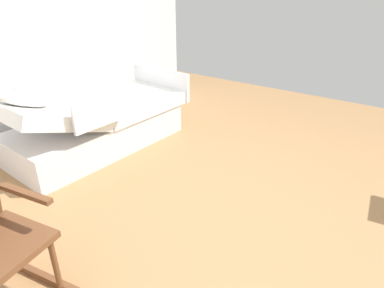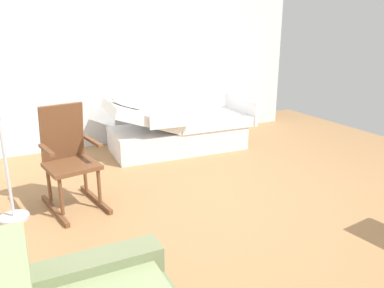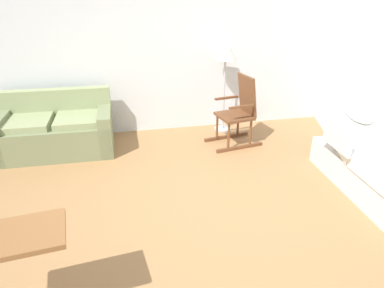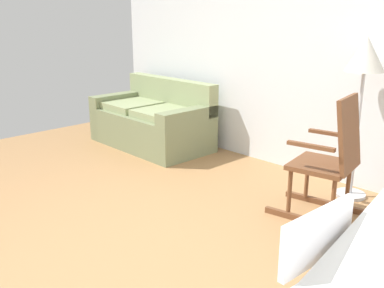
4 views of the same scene
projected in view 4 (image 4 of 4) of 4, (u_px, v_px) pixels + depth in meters
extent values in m
plane|color=#9E7247|center=(107.00, 248.00, 3.22)|extent=(6.98, 6.98, 0.00)
cube|color=silver|center=(304.00, 45.00, 4.51)|extent=(5.78, 0.10, 2.70)
cube|color=silver|center=(318.00, 236.00, 2.10)|extent=(0.07, 0.56, 0.28)
cube|color=#737D57|center=(151.00, 129.00, 5.66)|extent=(1.61, 0.87, 0.45)
cube|color=gray|center=(131.00, 105.00, 5.81)|extent=(0.68, 0.66, 0.10)
cube|color=gray|center=(166.00, 114.00, 5.30)|extent=(0.68, 0.66, 0.10)
cube|color=gray|center=(170.00, 93.00, 5.76)|extent=(1.60, 0.18, 0.40)
cube|color=#737D57|center=(120.00, 115.00, 6.13)|extent=(0.19, 0.85, 0.60)
cube|color=#737D57|center=(188.00, 134.00, 5.14)|extent=(0.19, 0.85, 0.60)
cube|color=brown|center=(326.00, 203.00, 3.92)|extent=(0.76, 0.17, 0.05)
cube|color=brown|center=(308.00, 221.00, 3.58)|extent=(0.76, 0.17, 0.05)
cylinder|color=brown|center=(290.00, 190.00, 3.64)|extent=(0.04, 0.04, 0.40)
cylinder|color=brown|center=(307.00, 176.00, 3.94)|extent=(0.04, 0.04, 0.40)
cylinder|color=brown|center=(333.00, 200.00, 3.43)|extent=(0.04, 0.04, 0.40)
cylinder|color=brown|center=(348.00, 185.00, 3.73)|extent=(0.04, 0.04, 0.40)
cube|color=brown|center=(321.00, 165.00, 3.63)|extent=(0.54, 0.55, 0.04)
cube|color=brown|center=(349.00, 134.00, 3.43)|extent=(0.19, 0.45, 0.60)
cube|color=brown|center=(311.00, 146.00, 3.40)|extent=(0.39, 0.11, 0.03)
cube|color=brown|center=(331.00, 134.00, 3.75)|extent=(0.39, 0.11, 0.03)
cylinder|color=#B2B5BA|center=(350.00, 194.00, 4.13)|extent=(0.28, 0.28, 0.03)
cylinder|color=#B2B5BA|center=(357.00, 135.00, 3.96)|extent=(0.03, 0.03, 1.15)
cone|color=beige|center=(366.00, 54.00, 3.75)|extent=(0.34, 0.34, 0.30)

